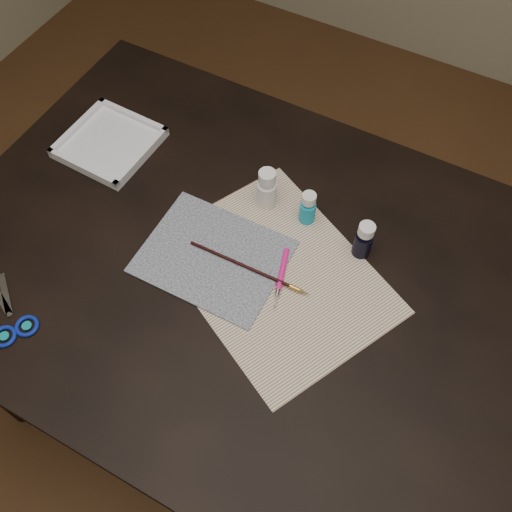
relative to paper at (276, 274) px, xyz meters
The scene contains 11 objects.
ground 0.76m from the paper, 168.61° to the right, with size 3.50×3.50×0.02m, color #422614.
table 0.38m from the paper, 168.61° to the right, with size 1.30×0.90×0.75m, color black.
paper is the anchor object (origin of this frame).
canvas 0.13m from the paper, 169.30° to the right, with size 0.28×0.22×0.00m, color black.
paint_bottle_white 0.18m from the paper, 124.18° to the left, with size 0.04×0.04×0.10m, color white.
paint_bottle_cyan 0.15m from the paper, 92.40° to the left, with size 0.03×0.03×0.08m, color #149AC6.
paint_bottle_navy 0.18m from the paper, 45.62° to the left, with size 0.04×0.04×0.09m, color black.
paintbrush 0.06m from the paper, 161.56° to the right, with size 0.26×0.01×0.01m, color black, non-canonical shape.
craft_knife 0.02m from the paper, 32.83° to the right, with size 0.14×0.01×0.01m, color #EB1888, non-canonical shape.
scissors 0.52m from the paper, 142.89° to the right, with size 0.18×0.09×0.01m, color silver, non-canonical shape.
palette_tray 0.51m from the paper, 166.06° to the left, with size 0.19×0.19×0.02m, color white.
Camera 1 is at (0.27, -0.51, 1.72)m, focal length 40.00 mm.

